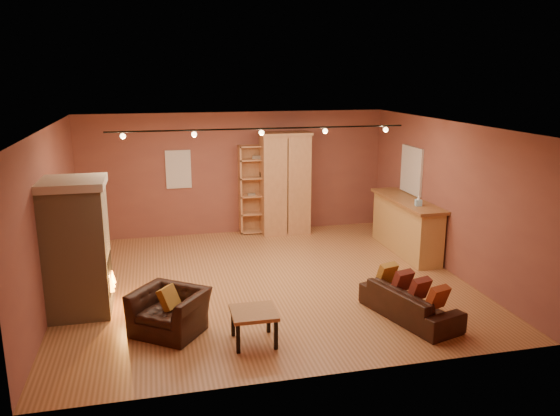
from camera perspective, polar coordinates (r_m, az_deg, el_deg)
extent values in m
plane|color=#925A34|center=(9.92, -1.59, -7.66)|extent=(7.00, 7.00, 0.00)
plane|color=brown|center=(9.26, -1.71, 8.66)|extent=(7.00, 7.00, 0.00)
cube|color=brown|center=(12.62, -4.64, 3.63)|extent=(7.00, 0.02, 2.80)
cube|color=brown|center=(9.46, -22.91, -0.95)|extent=(0.02, 6.50, 2.80)
cube|color=brown|center=(10.74, 16.97, 1.22)|extent=(0.02, 6.50, 2.80)
cube|color=tan|center=(8.92, -20.42, -4.25)|extent=(0.90, 0.90, 2.00)
cube|color=beige|center=(8.67, -21.01, 2.43)|extent=(0.98, 0.98, 0.12)
cube|color=black|center=(9.00, -17.61, -6.55)|extent=(0.10, 0.65, 0.55)
cone|color=orange|center=(9.04, -17.17, -7.24)|extent=(0.10, 0.10, 0.22)
cube|color=silver|center=(12.45, -10.57, 3.99)|extent=(0.56, 0.04, 0.86)
cube|color=tan|center=(12.75, -2.50, 2.07)|extent=(0.84, 0.04, 2.06)
cube|color=tan|center=(12.55, -4.18, 1.85)|extent=(0.04, 0.33, 2.06)
cube|color=tan|center=(12.69, -0.60, 2.03)|extent=(0.04, 0.33, 2.06)
cube|color=gray|center=(12.61, -3.00, 1.41)|extent=(0.18, 0.12, 0.05)
cube|color=black|center=(12.57, -1.89, 3.51)|extent=(0.10, 0.10, 0.12)
cube|color=tan|center=(12.86, -2.34, -2.38)|extent=(0.84, 0.33, 0.04)
cube|color=tan|center=(12.74, -2.35, -0.53)|extent=(0.84, 0.33, 0.04)
cube|color=tan|center=(12.64, -2.37, 1.32)|extent=(0.84, 0.33, 0.03)
cube|color=tan|center=(12.56, -2.39, 3.19)|extent=(0.84, 0.33, 0.04)
cube|color=tan|center=(12.49, -2.41, 5.09)|extent=(0.84, 0.33, 0.04)
cube|color=tan|center=(12.44, -2.43, 6.50)|extent=(0.84, 0.33, 0.04)
cube|color=tan|center=(12.59, 0.50, 2.47)|extent=(1.10, 0.60, 2.29)
cube|color=#976237|center=(12.31, 0.83, 2.21)|extent=(0.02, 0.01, 2.19)
cube|color=tan|center=(12.41, 0.51, 7.81)|extent=(1.16, 0.66, 0.06)
cube|color=tan|center=(11.63, 13.02, -1.96)|extent=(0.51, 2.25, 1.07)
cube|color=#976237|center=(11.49, 13.18, 0.75)|extent=(0.63, 2.37, 0.06)
cube|color=#88B9DA|center=(10.96, 14.26, 0.51)|extent=(0.13, 0.13, 0.11)
cone|color=white|center=(10.94, 14.30, 1.04)|extent=(0.08, 0.08, 0.10)
cube|color=silver|center=(11.88, 13.58, 3.86)|extent=(0.05, 0.90, 1.00)
imported|color=black|center=(8.63, 13.42, -9.11)|extent=(0.94, 1.74, 0.65)
cube|color=#9F401F|center=(8.19, 16.14, -8.94)|extent=(0.35, 0.30, 0.36)
cube|color=maroon|center=(8.43, 14.35, -8.16)|extent=(0.35, 0.30, 0.36)
cube|color=maroon|center=(8.68, 12.67, -7.42)|extent=(0.35, 0.30, 0.36)
cube|color=#A9762B|center=(8.93, 11.09, -6.71)|extent=(0.35, 0.30, 0.36)
imported|color=black|center=(8.09, -11.51, -9.87)|extent=(1.15, 1.08, 0.84)
cube|color=#A9762B|center=(8.05, -11.55, -9.18)|extent=(0.37, 0.38, 0.34)
cube|color=#976237|center=(7.65, -2.77, -10.87)|extent=(0.63, 0.63, 0.05)
cube|color=black|center=(7.49, -4.37, -13.50)|extent=(0.05, 0.05, 0.41)
cube|color=black|center=(7.57, -0.41, -13.12)|extent=(0.05, 0.05, 0.41)
cube|color=black|center=(7.94, -4.97, -11.82)|extent=(0.05, 0.05, 0.41)
cube|color=black|center=(8.02, -1.25, -11.49)|extent=(0.05, 0.05, 0.41)
cylinder|color=black|center=(9.46, -1.95, 8.29)|extent=(5.20, 0.03, 0.03)
sphere|color=#FFD88C|center=(9.30, -16.10, 7.22)|extent=(0.09, 0.09, 0.09)
sphere|color=#FFD88C|center=(9.31, -8.96, 7.61)|extent=(0.09, 0.09, 0.09)
sphere|color=#FFD88C|center=(9.47, -1.95, 7.87)|extent=(0.09, 0.09, 0.09)
sphere|color=#FFD88C|center=(9.76, 4.75, 8.01)|extent=(0.09, 0.09, 0.09)
sphere|color=#FFD88C|center=(10.17, 10.99, 8.04)|extent=(0.09, 0.09, 0.09)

